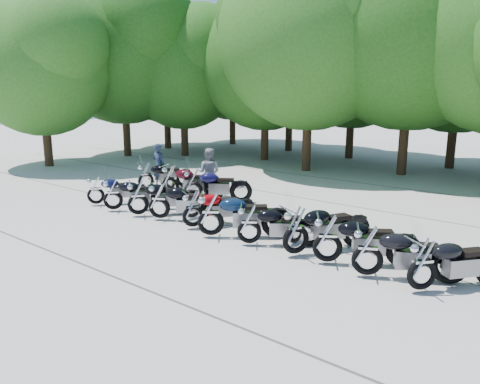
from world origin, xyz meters
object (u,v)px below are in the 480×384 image
Objects in this scene: motorcycle_10 at (423,263)px; motorcycle_7 at (296,229)px; motorcycle_12 at (170,179)px; rider_0 at (159,166)px; motorcycle_9 at (368,249)px; motorcycle_4 at (193,208)px; motorcycle_3 at (159,199)px; motorcycle_8 at (328,237)px; motorcycle_6 at (249,223)px; motorcycle_11 at (146,175)px; motorcycle_13 at (193,183)px; motorcycle_2 at (138,196)px; motorcycle_0 at (95,189)px; motorcycle_1 at (113,193)px; motorcycle_5 at (211,213)px; rider_1 at (209,172)px.

motorcycle_7 is at bearing 34.95° from motorcycle_10.
rider_0 reaches higher than motorcycle_12.
motorcycle_4 is at bearing 59.65° from motorcycle_9.
motorcycle_3 is 0.99× the size of motorcycle_8.
motorcycle_8 is 2.22m from motorcycle_10.
motorcycle_9 is 0.96× the size of motorcycle_12.
motorcycle_6 is 7.84m from motorcycle_11.
motorcycle_6 is at bearing 155.10° from rider_0.
motorcycle_6 is at bearing -134.80° from motorcycle_12.
motorcycle_13 reaches higher than motorcycle_9.
motorcycle_7 is at bearing -141.46° from motorcycle_2.
motorcycle_1 is at bearing -146.60° from motorcycle_0.
motorcycle_6 is 5.19m from motorcycle_13.
motorcycle_6 is (5.65, 0.07, -0.01)m from motorcycle_1.
motorcycle_9 is at bearing -157.60° from motorcycle_7.
motorcycle_2 is 5.85m from motorcycle_7.
motorcycle_9 is (3.27, -0.09, 0.04)m from motorcycle_6.
motorcycle_3 is 0.95× the size of motorcycle_7.
motorcycle_5 reaches higher than motorcycle_13.
motorcycle_5 is 3.45m from motorcycle_8.
rider_0 is (-6.04, 3.55, 0.21)m from motorcycle_5.
rider_0 is (-11.70, 3.55, 0.28)m from motorcycle_10.
motorcycle_5 is 1.15× the size of motorcycle_6.
motorcycle_13 is (1.14, 2.65, 0.05)m from motorcycle_1.
motorcycle_0 is at bearing 32.09° from motorcycle_4.
motorcycle_9 is (6.90, -0.25, -0.01)m from motorcycle_3.
motorcycle_11 is at bearing 63.60° from motorcycle_12.
motorcycle_8 is 8.34m from motorcycle_12.
motorcycle_13 is at bearing -15.59° from motorcycle_4.
motorcycle_1 is 0.99× the size of motorcycle_11.
motorcycle_9 is (10.04, -0.13, 0.07)m from motorcycle_0.
motorcycle_7 is 1.36× the size of rider_0.
motorcycle_5 is 1.11× the size of motorcycle_10.
motorcycle_10 is at bearing -125.39° from motorcycle_12.
motorcycle_12 is at bearing -73.45° from motorcycle_0.
motorcycle_2 is 0.92× the size of motorcycle_5.
motorcycle_10 is at bearing 134.21° from rider_1.
motorcycle_4 is 5.76m from motorcycle_11.
motorcycle_6 is 8.04m from rider_0.
motorcycle_3 is at bearing 83.01° from rider_1.
motorcycle_3 is 1.29× the size of rider_1.
motorcycle_9 is at bearing -127.05° from motorcycle_12.
motorcycle_11 is at bearing 3.68° from motorcycle_4.
motorcycle_10 is (8.07, -0.28, -0.03)m from motorcycle_3.
motorcycle_1 reaches higher than motorcycle_6.
motorcycle_12 is at bearing -26.09° from motorcycle_2.
motorcycle_5 reaches higher than motorcycle_8.
motorcycle_8 reaches higher than motorcycle_11.
motorcycle_1 is 5.65m from motorcycle_6.
motorcycle_11 is at bearing 41.90° from motorcycle_8.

